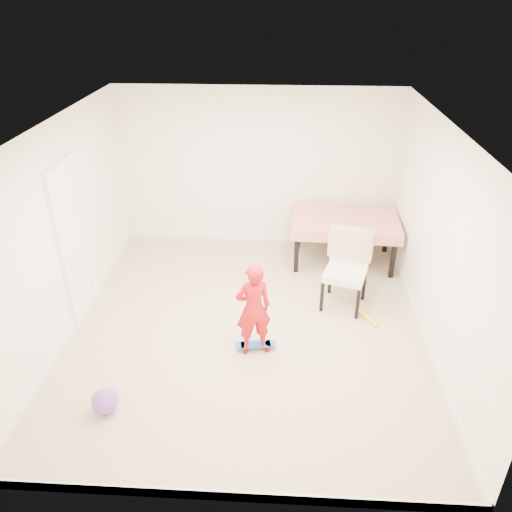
# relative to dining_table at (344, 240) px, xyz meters

# --- Properties ---
(ground) EXTENTS (5.00, 5.00, 0.00)m
(ground) POSITION_rel_dining_table_xyz_m (-1.39, -1.84, -0.38)
(ground) COLOR tan
(ground) RESTS_ON ground
(ceiling) EXTENTS (4.50, 5.00, 0.04)m
(ceiling) POSITION_rel_dining_table_xyz_m (-1.39, -1.84, 2.20)
(ceiling) COLOR white
(ceiling) RESTS_ON wall_back
(wall_back) EXTENTS (4.50, 0.04, 2.60)m
(wall_back) POSITION_rel_dining_table_xyz_m (-1.39, 0.64, 0.92)
(wall_back) COLOR white
(wall_back) RESTS_ON ground
(wall_front) EXTENTS (4.50, 0.04, 2.60)m
(wall_front) POSITION_rel_dining_table_xyz_m (-1.39, -4.32, 0.92)
(wall_front) COLOR white
(wall_front) RESTS_ON ground
(wall_left) EXTENTS (0.04, 5.00, 2.60)m
(wall_left) POSITION_rel_dining_table_xyz_m (-3.62, -1.84, 0.92)
(wall_left) COLOR white
(wall_left) RESTS_ON ground
(wall_right) EXTENTS (0.04, 5.00, 2.60)m
(wall_right) POSITION_rel_dining_table_xyz_m (0.84, -1.84, 0.92)
(wall_right) COLOR white
(wall_right) RESTS_ON ground
(door) EXTENTS (0.11, 0.94, 2.11)m
(door) POSITION_rel_dining_table_xyz_m (-3.61, -1.54, 0.64)
(door) COLOR white
(door) RESTS_ON ground
(baseboard_back) EXTENTS (4.50, 0.02, 0.12)m
(baseboard_back) POSITION_rel_dining_table_xyz_m (-1.39, 0.65, -0.32)
(baseboard_back) COLOR white
(baseboard_back) RESTS_ON ground
(baseboard_front) EXTENTS (4.50, 0.02, 0.12)m
(baseboard_front) POSITION_rel_dining_table_xyz_m (-1.39, -4.33, -0.32)
(baseboard_front) COLOR white
(baseboard_front) RESTS_ON ground
(baseboard_left) EXTENTS (0.02, 5.00, 0.12)m
(baseboard_left) POSITION_rel_dining_table_xyz_m (-3.63, -1.84, -0.32)
(baseboard_left) COLOR white
(baseboard_left) RESTS_ON ground
(baseboard_right) EXTENTS (0.02, 5.00, 0.12)m
(baseboard_right) POSITION_rel_dining_table_xyz_m (0.85, -1.84, -0.32)
(baseboard_right) COLOR white
(baseboard_right) RESTS_ON ground
(dining_table) EXTENTS (1.69, 1.12, 0.77)m
(dining_table) POSITION_rel_dining_table_xyz_m (0.00, 0.00, 0.00)
(dining_table) COLOR red
(dining_table) RESTS_ON ground
(dining_chair) EXTENTS (0.76, 0.81, 1.08)m
(dining_chair) POSITION_rel_dining_table_xyz_m (-0.11, -1.26, 0.16)
(dining_chair) COLOR white
(dining_chair) RESTS_ON ground
(skateboard) EXTENTS (0.52, 0.26, 0.07)m
(skateboard) POSITION_rel_dining_table_xyz_m (-1.26, -2.28, -0.35)
(skateboard) COLOR blue
(skateboard) RESTS_ON ground
(child) EXTENTS (0.49, 0.40, 1.17)m
(child) POSITION_rel_dining_table_xyz_m (-1.28, -2.30, 0.20)
(child) COLOR red
(child) RESTS_ON ground
(balloon) EXTENTS (0.28, 0.28, 0.28)m
(balloon) POSITION_rel_dining_table_xyz_m (-2.76, -3.38, -0.24)
(balloon) COLOR purple
(balloon) RESTS_ON ground
(foam_toy) EXTENTS (0.26, 0.37, 0.06)m
(foam_toy) POSITION_rel_dining_table_xyz_m (0.20, -1.59, -0.35)
(foam_toy) COLOR yellow
(foam_toy) RESTS_ON ground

